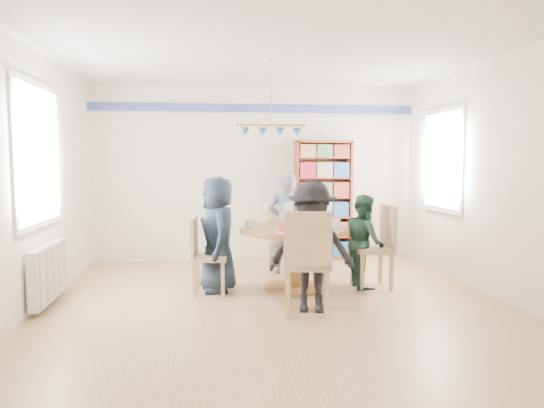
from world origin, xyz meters
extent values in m
plane|color=tan|center=(0.00, 0.00, 0.00)|extent=(5.00, 5.00, 0.00)
plane|color=white|center=(0.00, 0.00, 2.70)|extent=(5.00, 5.00, 0.00)
plane|color=white|center=(0.00, 2.50, 1.35)|extent=(5.00, 0.00, 5.00)
plane|color=white|center=(0.00, -2.50, 1.35)|extent=(5.00, 0.00, 5.00)
plane|color=white|center=(-2.50, 0.00, 1.35)|extent=(0.00, 5.00, 5.00)
plane|color=white|center=(2.50, 0.00, 1.35)|extent=(0.00, 5.00, 5.00)
cube|color=#313F88|center=(0.00, 2.48, 2.35)|extent=(5.00, 0.02, 0.12)
cube|color=white|center=(-2.48, 0.30, 1.60)|extent=(0.03, 1.32, 1.52)
cube|color=white|center=(-2.46, 0.30, 1.60)|extent=(0.01, 1.20, 1.40)
cube|color=white|center=(2.48, 1.30, 1.55)|extent=(0.03, 1.12, 1.42)
cube|color=white|center=(2.46, 1.30, 1.55)|extent=(0.01, 1.00, 1.30)
cylinder|color=gold|center=(0.00, 0.50, 2.33)|extent=(0.01, 0.01, 0.75)
cylinder|color=gold|center=(0.00, 0.50, 1.95)|extent=(0.80, 0.02, 0.02)
cone|color=#3D6CAB|center=(-0.30, 0.50, 1.87)|extent=(0.11, 0.11, 0.10)
cone|color=#3D6CAB|center=(-0.10, 0.50, 1.87)|extent=(0.11, 0.11, 0.10)
cone|color=#3D6CAB|center=(0.10, 0.50, 1.87)|extent=(0.11, 0.11, 0.10)
cone|color=#3D6CAB|center=(0.30, 0.50, 1.87)|extent=(0.11, 0.11, 0.10)
cube|color=silver|center=(-2.42, 0.30, 0.35)|extent=(0.10, 1.00, 0.60)
cube|color=silver|center=(-2.36, -0.10, 0.35)|extent=(0.02, 0.06, 0.56)
cube|color=silver|center=(-2.36, 0.10, 0.35)|extent=(0.02, 0.06, 0.56)
cube|color=silver|center=(-2.36, 0.30, 0.35)|extent=(0.02, 0.06, 0.56)
cube|color=silver|center=(-2.36, 0.50, 0.35)|extent=(0.02, 0.06, 0.56)
cube|color=silver|center=(-2.36, 0.70, 0.35)|extent=(0.02, 0.06, 0.56)
cylinder|color=brown|center=(0.29, 0.59, 0.72)|extent=(1.30, 1.30, 0.05)
cylinder|color=brown|center=(0.29, 0.59, 0.35)|extent=(0.16, 0.16, 0.70)
cylinder|color=brown|center=(0.29, 0.59, 0.02)|extent=(0.70, 0.70, 0.04)
cube|color=tan|center=(-0.71, 0.55, 0.42)|extent=(0.43, 0.43, 0.05)
cube|color=tan|center=(-0.89, 0.56, 0.66)|extent=(0.07, 0.40, 0.47)
cube|color=tan|center=(-0.57, 0.37, 0.20)|extent=(0.04, 0.04, 0.40)
cube|color=tan|center=(-0.54, 0.69, 0.20)|extent=(0.04, 0.04, 0.40)
cube|color=tan|center=(-0.88, 0.40, 0.20)|extent=(0.04, 0.04, 0.40)
cube|color=tan|center=(-0.85, 0.72, 0.20)|extent=(0.04, 0.04, 0.40)
cube|color=tan|center=(1.24, 0.56, 0.48)|extent=(0.45, 0.45, 0.05)
cube|color=tan|center=(1.44, 0.56, 0.74)|extent=(0.05, 0.44, 0.53)
cube|color=tan|center=(1.06, 0.73, 0.23)|extent=(0.04, 0.04, 0.45)
cube|color=tan|center=(1.07, 0.37, 0.23)|extent=(0.04, 0.04, 0.45)
cube|color=tan|center=(1.42, 0.74, 0.23)|extent=(0.04, 0.04, 0.45)
cube|color=tan|center=(1.42, 0.38, 0.23)|extent=(0.04, 0.04, 0.45)
cube|color=tan|center=(0.30, 1.51, 0.43)|extent=(0.40, 0.40, 0.05)
cube|color=tan|center=(0.29, 1.69, 0.66)|extent=(0.40, 0.04, 0.47)
cube|color=tan|center=(0.14, 1.35, 0.20)|extent=(0.04, 0.04, 0.41)
cube|color=tan|center=(0.46, 1.35, 0.20)|extent=(0.04, 0.04, 0.41)
cube|color=tan|center=(0.13, 1.67, 0.20)|extent=(0.04, 0.04, 0.41)
cube|color=tan|center=(0.46, 1.68, 0.20)|extent=(0.04, 0.04, 0.41)
cube|color=tan|center=(0.26, -0.33, 0.50)|extent=(0.53, 0.53, 0.06)
cube|color=tan|center=(0.23, -0.54, 0.78)|extent=(0.47, 0.11, 0.56)
cube|color=tan|center=(0.47, -0.17, 0.24)|extent=(0.05, 0.05, 0.48)
cube|color=tan|center=(0.10, -0.12, 0.24)|extent=(0.05, 0.05, 0.48)
cube|color=tan|center=(0.42, -0.55, 0.24)|extent=(0.05, 0.05, 0.48)
cube|color=tan|center=(0.04, -0.49, 0.24)|extent=(0.05, 0.05, 0.48)
imported|color=#162131|center=(-0.61, 0.63, 0.68)|extent=(0.52, 0.72, 1.36)
imported|color=#1B372D|center=(1.15, 0.59, 0.57)|extent=(0.44, 0.56, 1.14)
imported|color=gray|center=(0.33, 1.45, 0.69)|extent=(0.55, 0.40, 1.38)
imported|color=black|center=(0.32, -0.28, 0.67)|extent=(0.93, 0.63, 1.33)
cube|color=maroon|center=(0.62, 2.34, 0.93)|extent=(0.04, 0.26, 1.85)
cube|color=maroon|center=(1.47, 2.34, 0.93)|extent=(0.04, 0.26, 1.85)
cube|color=maroon|center=(1.05, 2.34, 1.84)|extent=(0.88, 0.26, 0.04)
cube|color=maroon|center=(1.05, 2.34, 0.03)|extent=(0.88, 0.26, 0.05)
cube|color=maroon|center=(1.05, 2.46, 0.93)|extent=(0.88, 0.02, 1.85)
cube|color=maroon|center=(1.05, 2.34, 0.35)|extent=(0.83, 0.25, 0.02)
cube|color=maroon|center=(1.05, 2.34, 0.66)|extent=(0.83, 0.25, 0.02)
cube|color=maroon|center=(1.05, 2.34, 0.97)|extent=(0.83, 0.25, 0.02)
cube|color=maroon|center=(1.05, 2.34, 1.28)|extent=(0.83, 0.25, 0.02)
cube|color=maroon|center=(1.05, 2.34, 1.59)|extent=(0.83, 0.25, 0.02)
cube|color=#A8193F|center=(0.78, 2.32, 0.17)|extent=(0.24, 0.19, 0.23)
cube|color=beige|center=(1.05, 2.32, 0.17)|extent=(0.24, 0.19, 0.23)
cube|color=#254E8A|center=(1.31, 2.32, 0.17)|extent=(0.24, 0.19, 0.23)
cube|color=#B88149|center=(0.78, 2.32, 0.48)|extent=(0.24, 0.19, 0.23)
cube|color=#3D6F48|center=(1.05, 2.32, 0.48)|extent=(0.24, 0.19, 0.23)
cube|color=maroon|center=(1.31, 2.32, 0.48)|extent=(0.24, 0.19, 0.23)
cube|color=#A8193F|center=(0.78, 2.32, 0.79)|extent=(0.24, 0.19, 0.23)
cube|color=beige|center=(1.05, 2.32, 0.79)|extent=(0.24, 0.19, 0.23)
cube|color=#254E8A|center=(1.31, 2.32, 0.79)|extent=(0.24, 0.19, 0.23)
cube|color=#B88149|center=(0.78, 2.32, 1.10)|extent=(0.24, 0.19, 0.23)
cube|color=#3D6F48|center=(1.05, 2.32, 1.10)|extent=(0.24, 0.19, 0.23)
cube|color=maroon|center=(1.31, 2.32, 1.10)|extent=(0.24, 0.19, 0.23)
cube|color=#A8193F|center=(0.78, 2.32, 1.41)|extent=(0.24, 0.19, 0.23)
cube|color=beige|center=(1.05, 2.32, 1.41)|extent=(0.24, 0.19, 0.23)
cube|color=#254E8A|center=(1.31, 2.32, 1.41)|extent=(0.24, 0.19, 0.23)
cube|color=#B88149|center=(0.78, 2.32, 1.70)|extent=(0.24, 0.19, 0.19)
cube|color=#3D6F48|center=(1.05, 2.32, 1.70)|extent=(0.24, 0.19, 0.19)
cube|color=maroon|center=(1.31, 2.32, 1.70)|extent=(0.24, 0.19, 0.19)
cylinder|color=white|center=(0.23, 0.67, 0.88)|extent=(0.13, 0.13, 0.26)
sphere|color=white|center=(0.23, 0.67, 1.01)|extent=(0.10, 0.10, 0.10)
cylinder|color=silver|center=(0.42, 0.71, 0.90)|extent=(0.08, 0.08, 0.30)
cylinder|color=#3D6CAB|center=(0.42, 0.71, 1.06)|extent=(0.03, 0.03, 0.03)
cylinder|color=white|center=(0.34, 0.89, 0.76)|extent=(0.32, 0.32, 0.01)
cylinder|color=maroon|center=(0.34, 0.89, 0.81)|extent=(0.26, 0.26, 0.10)
cylinder|color=white|center=(0.18, 0.26, 0.76)|extent=(0.32, 0.32, 0.01)
cylinder|color=maroon|center=(0.18, 0.26, 0.81)|extent=(0.26, 0.26, 0.10)
cylinder|color=white|center=(-0.23, 0.59, 0.76)|extent=(0.21, 0.21, 0.01)
imported|color=white|center=(-0.23, 0.59, 0.80)|extent=(0.13, 0.13, 0.10)
cylinder|color=white|center=(0.80, 0.59, 0.76)|extent=(0.21, 0.21, 0.01)
imported|color=white|center=(0.80, 0.59, 0.80)|extent=(0.11, 0.11, 0.10)
cylinder|color=white|center=(0.29, 1.10, 0.76)|extent=(0.21, 0.21, 0.01)
imported|color=white|center=(0.29, 1.10, 0.80)|extent=(0.13, 0.13, 0.10)
cylinder|color=white|center=(0.29, 0.07, 0.76)|extent=(0.21, 0.21, 0.01)
imported|color=white|center=(0.29, 0.07, 0.80)|extent=(0.11, 0.11, 0.10)
camera|label=1|loc=(-0.68, -5.05, 1.53)|focal=32.00mm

